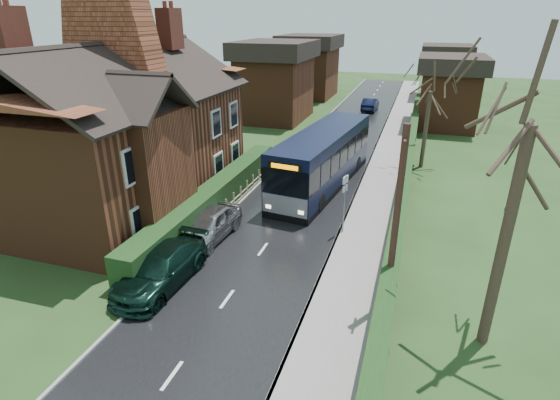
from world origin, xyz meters
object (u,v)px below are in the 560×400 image
(bus, at_px, (323,160))
(car_green, at_px, (161,268))
(car_silver, at_px, (209,224))
(brick_house, at_px, (125,128))
(telegraph_pole, at_px, (396,223))
(bus_stop_sign, at_px, (344,196))

(bus, height_order, car_green, bus)
(car_silver, height_order, car_green, car_silver)
(brick_house, height_order, telegraph_pole, brick_house)
(car_silver, height_order, bus_stop_sign, bus_stop_sign)
(brick_house, xyz_separation_m, bus_stop_sign, (11.93, -0.13, -2.35))
(bus_stop_sign, bearing_deg, car_green, -116.89)
(car_silver, bearing_deg, brick_house, 160.76)
(car_silver, relative_size, bus_stop_sign, 1.41)
(bus, xyz_separation_m, car_green, (-3.70, -12.56, -1.03))
(brick_house, bearing_deg, car_silver, -22.76)
(brick_house, xyz_separation_m, car_silver, (5.93, -2.49, -3.64))
(bus_stop_sign, bearing_deg, car_silver, -142.07)
(bus, relative_size, bus_stop_sign, 3.84)
(brick_house, distance_m, car_silver, 7.39)
(car_green, xyz_separation_m, bus_stop_sign, (6.10, 6.46, 1.31))
(bus, height_order, car_silver, bus)
(brick_house, relative_size, car_green, 2.95)
(bus_stop_sign, xyz_separation_m, telegraph_pole, (2.60, -5.28, 1.46))
(brick_house, distance_m, telegraph_pole, 15.53)
(car_green, relative_size, bus_stop_sign, 1.61)
(bus_stop_sign, distance_m, telegraph_pole, 6.06)
(brick_house, height_order, bus_stop_sign, brick_house)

